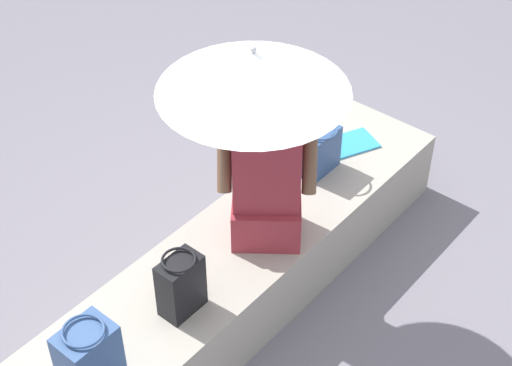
% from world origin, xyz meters
% --- Properties ---
extents(ground_plane, '(14.00, 14.00, 0.00)m').
position_xyz_m(ground_plane, '(0.00, 0.00, 0.00)').
color(ground_plane, slate).
extents(stone_bench, '(2.72, 0.61, 0.41)m').
position_xyz_m(stone_bench, '(0.00, 0.00, 0.21)').
color(stone_bench, '#A8A093').
rests_on(stone_bench, ground).
extents(person_seated, '(0.45, 0.49, 0.90)m').
position_xyz_m(person_seated, '(0.08, -0.06, 0.80)').
color(person_seated, '#992D38').
rests_on(person_seated, stone_bench).
extents(parasol, '(0.86, 0.86, 1.10)m').
position_xyz_m(parasol, '(0.03, -0.03, 1.39)').
color(parasol, '#B7B7BC').
rests_on(parasol, stone_bench).
extents(handbag_black, '(0.23, 0.18, 0.34)m').
position_xyz_m(handbag_black, '(-1.07, -0.08, 0.58)').
color(handbag_black, '#335184').
rests_on(handbag_black, stone_bench).
extents(tote_bag_canvas, '(0.24, 0.18, 0.28)m').
position_xyz_m(tote_bag_canvas, '(0.67, 0.04, 0.55)').
color(tote_bag_canvas, '#335184').
rests_on(tote_bag_canvas, stone_bench).
extents(shoulder_bag_spare, '(0.21, 0.16, 0.32)m').
position_xyz_m(shoulder_bag_spare, '(-0.54, -0.08, 0.57)').
color(shoulder_bag_spare, black).
rests_on(shoulder_bag_spare, stone_bench).
extents(magazine, '(0.34, 0.30, 0.01)m').
position_xyz_m(magazine, '(0.98, 0.04, 0.42)').
color(magazine, '#339ED1').
rests_on(magazine, stone_bench).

